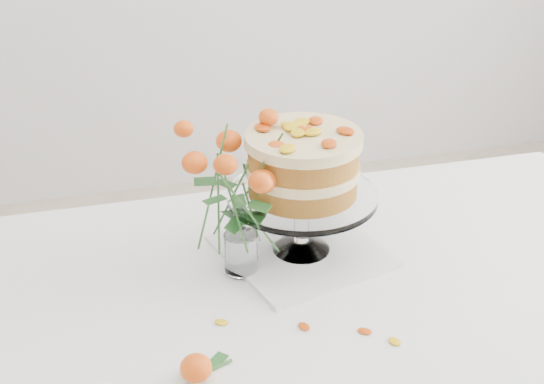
{
  "coord_description": "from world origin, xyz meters",
  "views": [
    {
      "loc": [
        -0.45,
        -1.13,
        1.6
      ],
      "look_at": [
        -0.12,
        0.12,
        0.92
      ],
      "focal_mm": 50.0,
      "sensor_mm": 36.0,
      "label": 1
    }
  ],
  "objects": [
    {
      "name": "stray_petal_b",
      "position": [
        -0.02,
        -0.14,
        0.76
      ],
      "size": [
        0.03,
        0.02,
        0.0
      ],
      "primitive_type": "ellipsoid",
      "color": "yellow",
      "rests_on": "table"
    },
    {
      "name": "table",
      "position": [
        0.0,
        0.0,
        0.67
      ],
      "size": [
        1.43,
        0.93,
        0.76
      ],
      "color": "tan",
      "rests_on": "ground"
    },
    {
      "name": "cake_stand",
      "position": [
        -0.05,
        0.14,
        0.95
      ],
      "size": [
        0.3,
        0.3,
        0.27
      ],
      "rotation": [
        0.0,
        0.0,
        -0.24
      ],
      "color": "white",
      "rests_on": "napkin"
    },
    {
      "name": "napkin",
      "position": [
        -0.05,
        0.14,
        0.76
      ],
      "size": [
        0.37,
        0.37,
        0.01
      ],
      "primitive_type": "cube",
      "rotation": [
        0.0,
        0.0,
        0.28
      ],
      "color": "silver",
      "rests_on": "table"
    },
    {
      "name": "rose_vase",
      "position": [
        -0.19,
        0.1,
        0.96
      ],
      "size": [
        0.23,
        0.23,
        0.34
      ],
      "rotation": [
        0.0,
        0.0,
        -0.02
      ],
      "color": "white",
      "rests_on": "table"
    },
    {
      "name": "stray_petal_c",
      "position": [
        0.02,
        -0.18,
        0.76
      ],
      "size": [
        0.03,
        0.02,
        0.0
      ],
      "primitive_type": "ellipsoid",
      "color": "yellow",
      "rests_on": "table"
    },
    {
      "name": "stray_petal_a",
      "position": [
        -0.12,
        -0.1,
        0.76
      ],
      "size": [
        0.03,
        0.02,
        0.0
      ],
      "primitive_type": "ellipsoid",
      "color": "yellow",
      "rests_on": "table"
    },
    {
      "name": "loose_rose_far",
      "position": [
        -0.33,
        -0.18,
        0.78
      ],
      "size": [
        0.09,
        0.05,
        0.05
      ],
      "rotation": [
        0.0,
        0.0,
        0.38
      ],
      "color": "#E64C0B",
      "rests_on": "table"
    },
    {
      "name": "stray_petal_d",
      "position": [
        -0.26,
        -0.05,
        0.76
      ],
      "size": [
        0.03,
        0.02,
        0.0
      ],
      "primitive_type": "ellipsoid",
      "color": "yellow",
      "rests_on": "table"
    }
  ]
}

